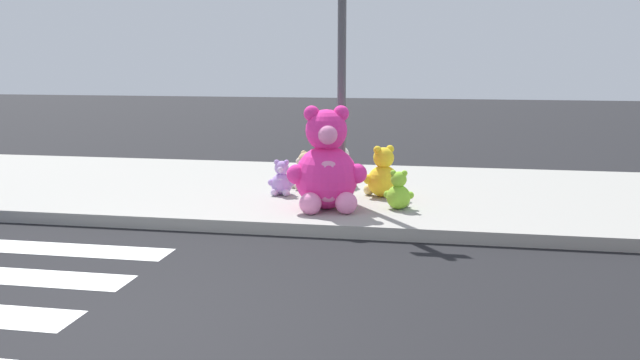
{
  "coord_description": "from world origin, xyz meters",
  "views": [
    {
      "loc": [
        2.3,
        -4.19,
        1.98
      ],
      "look_at": [
        0.86,
        3.6,
        0.55
      ],
      "focal_mm": 37.71,
      "sensor_mm": 36.0,
      "label": 1
    }
  ],
  "objects_px": {
    "plush_tan": "(304,174)",
    "sign_pole": "(342,69)",
    "plush_pink_large": "(327,168)",
    "plush_yellow": "(382,176)",
    "plush_lavender": "(282,181)",
    "plush_lime": "(399,193)",
    "plush_white": "(340,169)"
  },
  "relations": [
    {
      "from": "plush_pink_large",
      "to": "plush_lime",
      "type": "xyz_separation_m",
      "value": [
        0.87,
        0.17,
        -0.31
      ]
    },
    {
      "from": "plush_white",
      "to": "plush_yellow",
      "type": "height_order",
      "value": "plush_yellow"
    },
    {
      "from": "plush_pink_large",
      "to": "plush_yellow",
      "type": "bearing_deg",
      "value": 55.63
    },
    {
      "from": "plush_tan",
      "to": "plush_white",
      "type": "xyz_separation_m",
      "value": [
        0.46,
        0.35,
        0.02
      ]
    },
    {
      "from": "plush_tan",
      "to": "sign_pole",
      "type": "bearing_deg",
      "value": -46.52
    },
    {
      "from": "sign_pole",
      "to": "plush_yellow",
      "type": "distance_m",
      "value": 1.54
    },
    {
      "from": "sign_pole",
      "to": "plush_pink_large",
      "type": "bearing_deg",
      "value": -99.01
    },
    {
      "from": "plush_tan",
      "to": "plush_white",
      "type": "distance_m",
      "value": 0.58
    },
    {
      "from": "plush_pink_large",
      "to": "plush_yellow",
      "type": "height_order",
      "value": "plush_pink_large"
    },
    {
      "from": "plush_pink_large",
      "to": "plush_lime",
      "type": "distance_m",
      "value": 0.95
    },
    {
      "from": "plush_white",
      "to": "plush_lime",
      "type": "relative_size",
      "value": 1.22
    },
    {
      "from": "plush_lavender",
      "to": "plush_lime",
      "type": "bearing_deg",
      "value": -19.96
    },
    {
      "from": "sign_pole",
      "to": "plush_lime",
      "type": "relative_size",
      "value": 6.56
    },
    {
      "from": "plush_white",
      "to": "plush_yellow",
      "type": "relative_size",
      "value": 0.86
    },
    {
      "from": "plush_lavender",
      "to": "plush_lime",
      "type": "height_order",
      "value": "plush_lime"
    },
    {
      "from": "plush_lavender",
      "to": "plush_tan",
      "type": "bearing_deg",
      "value": 66.01
    },
    {
      "from": "plush_tan",
      "to": "plush_yellow",
      "type": "height_order",
      "value": "plush_yellow"
    },
    {
      "from": "sign_pole",
      "to": "plush_pink_large",
      "type": "xyz_separation_m",
      "value": [
        -0.09,
        -0.59,
        -1.19
      ]
    },
    {
      "from": "sign_pole",
      "to": "plush_yellow",
      "type": "bearing_deg",
      "value": 30.54
    },
    {
      "from": "sign_pole",
      "to": "plush_white",
      "type": "height_order",
      "value": "sign_pole"
    },
    {
      "from": "sign_pole",
      "to": "plush_pink_large",
      "type": "relative_size",
      "value": 2.51
    },
    {
      "from": "plush_tan",
      "to": "plush_pink_large",
      "type": "bearing_deg",
      "value": -66.73
    },
    {
      "from": "plush_pink_large",
      "to": "plush_yellow",
      "type": "distance_m",
      "value": 1.1
    },
    {
      "from": "sign_pole",
      "to": "plush_lavender",
      "type": "height_order",
      "value": "sign_pole"
    },
    {
      "from": "plush_tan",
      "to": "plush_white",
      "type": "bearing_deg",
      "value": 37.78
    },
    {
      "from": "sign_pole",
      "to": "plush_white",
      "type": "bearing_deg",
      "value": 99.71
    },
    {
      "from": "plush_pink_large",
      "to": "plush_lime",
      "type": "bearing_deg",
      "value": 11.16
    },
    {
      "from": "sign_pole",
      "to": "plush_tan",
      "type": "height_order",
      "value": "sign_pole"
    },
    {
      "from": "plush_tan",
      "to": "plush_lime",
      "type": "relative_size",
      "value": 1.11
    },
    {
      "from": "sign_pole",
      "to": "plush_tan",
      "type": "xyz_separation_m",
      "value": [
        -0.63,
        0.67,
        -1.48
      ]
    },
    {
      "from": "plush_tan",
      "to": "plush_yellow",
      "type": "bearing_deg",
      "value": -17.47
    },
    {
      "from": "plush_tan",
      "to": "plush_lime",
      "type": "bearing_deg",
      "value": -37.39
    }
  ]
}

